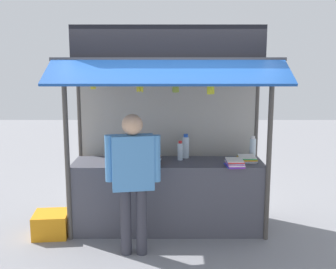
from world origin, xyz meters
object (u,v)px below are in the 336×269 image
(magazine_stack_back_left, at_px, (235,163))
(plastic_crate, at_px, (51,224))
(water_bottle_front_right, at_px, (180,151))
(banana_bunch_rightmost, at_px, (93,84))
(water_bottle_rear_center, at_px, (138,150))
(vendor_person, at_px, (133,172))
(banana_bunch_leftmost, at_px, (140,85))
(banana_bunch_inner_left, at_px, (211,87))
(magazine_stack_front_left, at_px, (247,159))
(magazine_stack_mid_left, at_px, (152,160))
(water_bottle_right, at_px, (186,147))
(banana_bunch_inner_right, at_px, (175,87))
(water_bottle_center, at_px, (253,148))

(magazine_stack_back_left, bearing_deg, plastic_crate, 178.87)
(water_bottle_front_right, xyz_separation_m, banana_bunch_rightmost, (-1.00, -0.51, 0.89))
(water_bottle_rear_center, height_order, vendor_person, vendor_person)
(water_bottle_front_right, height_order, banana_bunch_leftmost, banana_bunch_leftmost)
(banana_bunch_leftmost, distance_m, plastic_crate, 2.10)
(water_bottle_front_right, distance_m, banana_bunch_leftmost, 1.12)
(water_bottle_front_right, relative_size, banana_bunch_inner_left, 0.87)
(magazine_stack_front_left, distance_m, magazine_stack_mid_left, 1.20)
(water_bottle_right, distance_m, banana_bunch_inner_right, 1.04)
(banana_bunch_inner_left, distance_m, banana_bunch_inner_right, 0.40)
(banana_bunch_rightmost, bearing_deg, magazine_stack_mid_left, 28.09)
(plastic_crate, bearing_deg, banana_bunch_leftmost, -10.47)
(magazine_stack_front_left, distance_m, banana_bunch_rightmost, 2.13)
(vendor_person, xyz_separation_m, plastic_crate, (-1.08, 0.50, -0.82))
(magazine_stack_mid_left, height_order, magazine_stack_back_left, magazine_stack_back_left)
(water_bottle_rear_center, relative_size, banana_bunch_leftmost, 1.19)
(magazine_stack_back_left, distance_m, banana_bunch_inner_left, 0.99)
(water_bottle_right, xyz_separation_m, banana_bunch_inner_left, (0.25, -0.62, 0.82))
(water_bottle_rear_center, distance_m, plastic_crate, 1.42)
(banana_bunch_rightmost, bearing_deg, plastic_crate, 160.98)
(magazine_stack_front_left, relative_size, banana_bunch_inner_right, 1.12)
(banana_bunch_rightmost, xyz_separation_m, banana_bunch_inner_right, (0.93, -0.00, -0.04))
(water_bottle_rear_center, distance_m, magazine_stack_mid_left, 0.23)
(water_bottle_center, height_order, banana_bunch_inner_right, banana_bunch_inner_right)
(magazine_stack_mid_left, bearing_deg, banana_bunch_rightmost, -151.91)
(water_bottle_front_right, height_order, plastic_crate, water_bottle_front_right)
(water_bottle_front_right, distance_m, magazine_stack_front_left, 0.85)
(banana_bunch_leftmost, bearing_deg, banana_bunch_inner_right, -0.07)
(magazine_stack_mid_left, bearing_deg, banana_bunch_inner_right, -50.52)
(water_bottle_center, height_order, magazine_stack_back_left, water_bottle_center)
(magazine_stack_front_left, bearing_deg, vendor_person, -152.43)
(water_bottle_rear_center, bearing_deg, banana_bunch_leftmost, -80.90)
(water_bottle_rear_center, bearing_deg, magazine_stack_front_left, -0.44)
(banana_bunch_leftmost, bearing_deg, water_bottle_front_right, 47.13)
(magazine_stack_mid_left, relative_size, plastic_crate, 0.66)
(magazine_stack_mid_left, xyz_separation_m, plastic_crate, (-1.26, -0.13, -0.79))
(water_bottle_center, xyz_separation_m, water_bottle_right, (-0.88, -0.01, 0.01))
(banana_bunch_inner_right, relative_size, vendor_person, 0.17)
(magazine_stack_mid_left, relative_size, banana_bunch_rightmost, 1.22)
(water_bottle_rear_center, xyz_separation_m, banana_bunch_inner_left, (0.87, -0.44, 0.82))
(magazine_stack_front_left, bearing_deg, magazine_stack_mid_left, -175.92)
(water_bottle_right, height_order, magazine_stack_front_left, water_bottle_right)
(banana_bunch_rightmost, height_order, plastic_crate, banana_bunch_rightmost)
(magazine_stack_mid_left, bearing_deg, water_bottle_rear_center, 152.57)
(magazine_stack_front_left, bearing_deg, water_bottle_rear_center, 179.56)
(magazine_stack_front_left, xyz_separation_m, magazine_stack_mid_left, (-1.20, -0.09, 0.01))
(water_bottle_rear_center, bearing_deg, magazine_stack_mid_left, -27.43)
(water_bottle_rear_center, bearing_deg, water_bottle_right, 16.74)
(banana_bunch_inner_right, bearing_deg, water_bottle_front_right, 81.88)
(water_bottle_right, xyz_separation_m, magazine_stack_mid_left, (-0.43, -0.28, -0.11))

